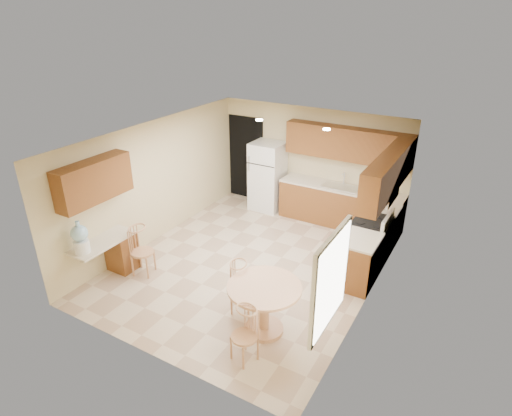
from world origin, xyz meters
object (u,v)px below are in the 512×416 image
Objects in this scene: stove at (370,241)px; chair_table_a at (239,285)px; chair_desk at (138,248)px; chair_table_b at (241,334)px; refrigerator at (267,176)px; water_crock at (80,238)px; dining_table at (264,302)px.

stove is 1.25× the size of chair_table_a.
chair_desk is at bearing -109.34° from chair_table_a.
chair_table_b is at bearing 14.58° from chair_table_a.
refrigerator is at bearing -176.95° from chair_table_a.
chair_table_a is 1.08m from chair_table_b.
chair_table_b is 0.90× the size of chair_desk.
chair_table_a is at bearing 16.88° from water_crock.
dining_table is 2.68m from chair_desk.
water_crock reaches higher than dining_table.
stove is at bearing 73.49° from dining_table.
chair_table_a is (1.53, -3.74, -0.29)m from refrigerator.
dining_table is 1.91× the size of water_crock.
chair_table_a is 2.74m from water_crock.
chair_desk is (-2.73, 0.90, 0.05)m from chair_table_b.
chair_table_b reaches higher than dining_table.
water_crock is at bearing -103.08° from refrigerator.
stove reaches higher than chair_table_a.
chair_table_a is (-0.55, 0.17, 0.00)m from dining_table.
stove is at bearing 132.67° from chair_table_a.
stove is 1.30× the size of chair_table_b.
water_crock is at bearing -92.32° from chair_table_a.
refrigerator is 3.79m from chair_desk.
chair_table_b is at bearing 55.88° from chair_desk.
chair_table_b is (0.05, -0.73, -0.02)m from dining_table.
chair_table_b is (0.60, -0.90, -0.02)m from chair_table_a.
stove reaches higher than chair_desk.
refrigerator is 4.05m from chair_table_a.
water_crock is (-3.92, -3.30, 0.56)m from stove.
stove is 5.16m from water_crock.
dining_table is at bearing 70.50° from chair_desk.
chair_desk is (-2.68, 0.17, 0.03)m from dining_table.
dining_table is at bearing 11.14° from water_crock.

